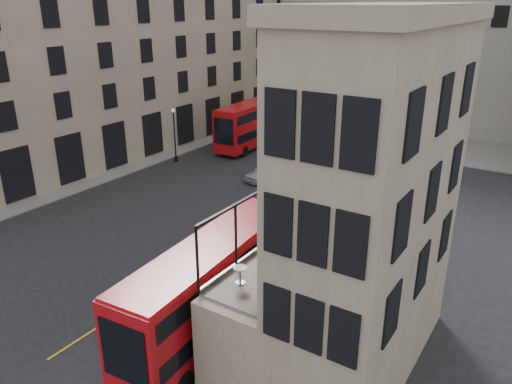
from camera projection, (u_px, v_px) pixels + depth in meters
The scene contains 31 objects.
ground at pixel (190, 296), 27.35m from camera, with size 140.00×140.00×0.00m, color black.
host_building_main at pixel (376, 203), 19.45m from camera, with size 7.26×11.40×15.10m.
host_frontage at pixel (294, 297), 23.22m from camera, with size 3.00×11.00×4.50m, color tan.
cafe_floor at pixel (296, 254), 22.39m from camera, with size 3.00×10.00×0.10m, color slate.
building_left at pixel (111, 38), 52.60m from camera, with size 14.60×50.60×22.00m.
gateway at pixel (399, 48), 63.95m from camera, with size 35.00×10.60×18.00m.
pavement_far at pixel (357, 134), 60.04m from camera, with size 40.00×12.00×0.12m, color slate.
pavement_left at pixel (95, 168), 47.92m from camera, with size 8.00×48.00×0.12m, color slate.
traffic_light_near at pixel (284, 187), 36.35m from camera, with size 0.16×0.20×3.80m.
traffic_light_far at pixel (248, 121), 55.97m from camera, with size 0.16×0.20×3.80m.
street_lamp_a at pixel (175, 138), 49.20m from camera, with size 0.36×0.36×5.33m.
street_lamp_b at pixel (344, 121), 56.07m from camera, with size 0.36×0.36×5.33m.
bus_near at pixel (212, 283), 23.62m from camera, with size 3.60×12.11×4.76m.
bus_far at pixel (255, 121), 54.65m from camera, with size 3.31×12.31×4.87m.
car_a at pixel (266, 172), 44.69m from camera, with size 1.71×4.24×1.44m, color #9B9EA2.
car_b at pixel (330, 144), 53.36m from camera, with size 1.58×4.54×1.50m, color maroon.
car_c at pixel (237, 132), 58.14m from camera, with size 1.93×4.74×1.38m, color black.
bicycle at pixel (249, 203), 38.45m from camera, with size 0.66×1.89×0.99m, color gray.
cyclist at pixel (250, 221), 34.67m from camera, with size 0.58×0.38×1.58m, color #E5FF1A.
pedestrian_a at pixel (250, 133), 57.22m from camera, with size 0.84×0.66×1.74m, color gray.
pedestrian_b at pixel (313, 126), 60.53m from camera, with size 1.09×0.63×1.69m, color gray.
pedestrian_c at pixel (411, 146), 52.28m from camera, with size 1.00×0.41×1.70m, color gray.
pedestrian_d at pixel (440, 152), 50.22m from camera, with size 0.80×0.52×1.63m, color gray.
pedestrian_e at pixel (239, 140), 54.06m from camera, with size 0.70×0.46×1.91m, color gray.
cafe_table_near at pixel (240, 273), 19.82m from camera, with size 0.56×0.56×0.71m.
cafe_table_mid at pixel (279, 244), 22.18m from camera, with size 0.56×0.56×0.70m.
cafe_table_far at pixel (315, 212), 25.35m from camera, with size 0.64×0.64×0.80m.
cafe_chair_a at pixel (277, 281), 19.67m from camera, with size 0.47×0.47×0.81m.
cafe_chair_b at pixel (300, 257), 21.41m from camera, with size 0.49×0.49×0.94m.
cafe_chair_c at pixel (322, 246), 22.38m from camera, with size 0.50×0.50×0.93m.
cafe_chair_d at pixel (340, 224), 24.55m from camera, with size 0.53×0.53×0.92m.
Camera 1 is at (15.88, -17.61, 15.23)m, focal length 35.00 mm.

